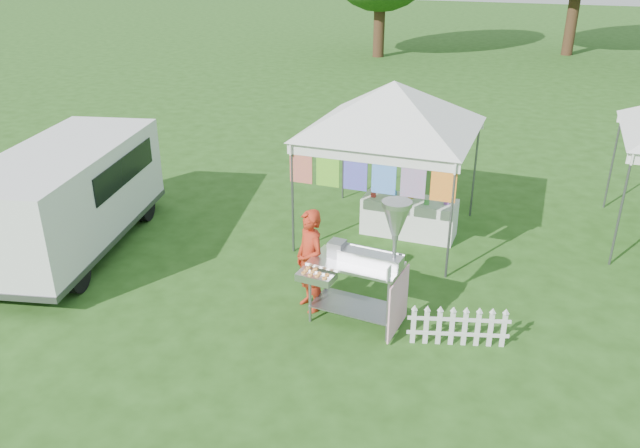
% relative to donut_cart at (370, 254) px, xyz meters
% --- Properties ---
extents(ground, '(120.00, 120.00, 0.00)m').
position_rel_donut_cart_xyz_m(ground, '(-0.59, -0.18, -1.20)').
color(ground, '#234814').
rests_on(ground, ground).
extents(canopy_main, '(4.24, 4.24, 3.45)m').
position_rel_donut_cart_xyz_m(canopy_main, '(-0.59, 3.32, 1.78)').
color(canopy_main, '#59595E').
rests_on(canopy_main, ground).
extents(donut_cart, '(1.54, 0.95, 2.04)m').
position_rel_donut_cart_xyz_m(donut_cart, '(0.00, 0.00, 0.00)').
color(donut_cart, gray).
rests_on(donut_cart, ground).
extents(vendor, '(0.72, 0.69, 1.65)m').
position_rel_donut_cart_xyz_m(vendor, '(-0.99, 0.16, -0.38)').
color(vendor, '#B12B15').
rests_on(vendor, ground).
extents(cargo_van, '(2.89, 4.95, 1.93)m').
position_rel_donut_cart_xyz_m(cargo_van, '(-5.91, 0.65, -0.16)').
color(cargo_van, silver).
rests_on(cargo_van, ground).
extents(picket_fence, '(1.39, 0.43, 0.56)m').
position_rel_donut_cart_xyz_m(picket_fence, '(1.34, -0.03, -0.92)').
color(picket_fence, silver).
rests_on(picket_fence, ground).
extents(display_table, '(1.80, 0.70, 0.74)m').
position_rel_donut_cart_xyz_m(display_table, '(-0.19, 3.39, -0.83)').
color(display_table, white).
rests_on(display_table, ground).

